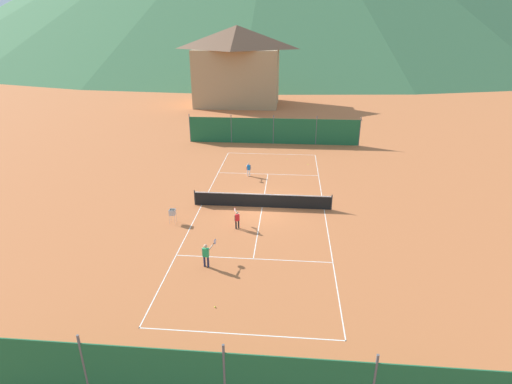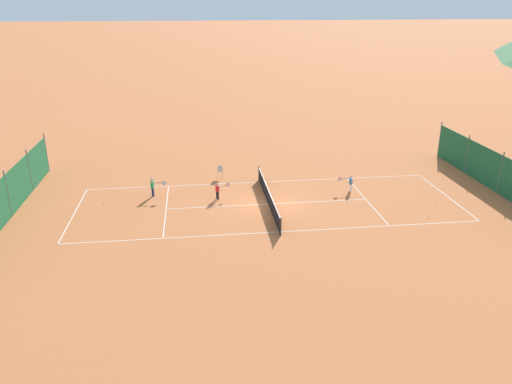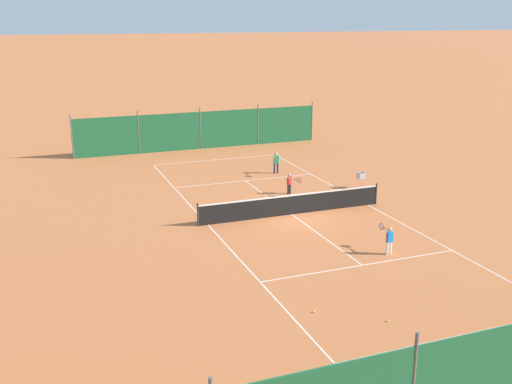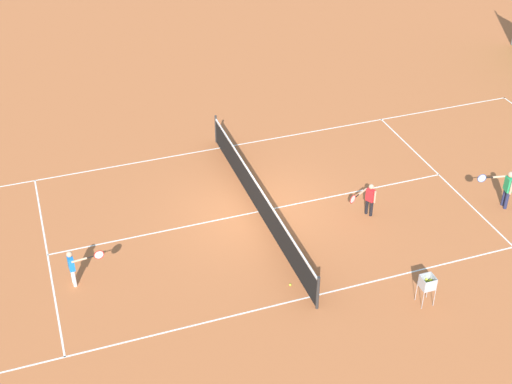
# 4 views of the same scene
# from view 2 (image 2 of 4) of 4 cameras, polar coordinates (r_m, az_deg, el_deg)

# --- Properties ---
(ground_plane) EXTENTS (600.00, 600.00, 0.00)m
(ground_plane) POSITION_cam_2_polar(r_m,az_deg,el_deg) (31.61, 1.41, -1.38)
(ground_plane) COLOR #BC6638
(court_line_markings) EXTENTS (8.25, 23.85, 0.01)m
(court_line_markings) POSITION_cam_2_polar(r_m,az_deg,el_deg) (31.61, 1.41, -1.38)
(court_line_markings) COLOR white
(court_line_markings) RESTS_ON ground
(tennis_net) EXTENTS (9.18, 0.08, 1.06)m
(tennis_net) POSITION_cam_2_polar(r_m,az_deg,el_deg) (31.42, 1.42, -0.54)
(tennis_net) COLOR #2D2D2D
(tennis_net) RESTS_ON ground
(windscreen_fence_far) EXTENTS (17.28, 0.08, 2.90)m
(windscreen_fence_far) POSITION_cam_2_polar(r_m,az_deg,el_deg) (36.70, 26.13, 1.81)
(windscreen_fence_far) COLOR #1E6038
(windscreen_fence_far) RESTS_ON ground
(windscreen_fence_near) EXTENTS (17.28, 0.08, 2.90)m
(windscreen_fence_near) POSITION_cam_2_polar(r_m,az_deg,el_deg) (32.74, -26.48, -0.43)
(windscreen_fence_near) COLOR #1E6038
(windscreen_fence_near) RESTS_ON ground
(player_far_service) EXTENTS (0.47, 0.97, 1.11)m
(player_far_service) POSITION_cam_2_polar(r_m,az_deg,el_deg) (32.27, -4.35, 0.29)
(player_far_service) COLOR black
(player_far_service) RESTS_ON ground
(player_near_service) EXTENTS (0.58, 1.02, 1.28)m
(player_near_service) POSITION_cam_2_polar(r_m,az_deg,el_deg) (33.25, -11.69, 0.71)
(player_near_service) COLOR #23284C
(player_near_service) RESTS_ON ground
(player_far_baseline) EXTENTS (0.38, 0.97, 1.12)m
(player_far_baseline) POSITION_cam_2_polar(r_m,az_deg,el_deg) (34.04, 10.69, 1.10)
(player_far_baseline) COLOR white
(player_far_baseline) RESTS_ON ground
(tennis_ball_alley_left) EXTENTS (0.07, 0.07, 0.07)m
(tennis_ball_alley_left) POSITION_cam_2_polar(r_m,az_deg,el_deg) (31.30, 19.07, -2.78)
(tennis_ball_alley_left) COLOR #CCE033
(tennis_ball_alley_left) RESTS_ON ground
(tennis_ball_service_box) EXTENTS (0.07, 0.07, 0.07)m
(tennis_ball_service_box) POSITION_cam_2_polar(r_m,az_deg,el_deg) (33.02, -17.10, -1.29)
(tennis_ball_service_box) COLOR #CCE033
(tennis_ball_service_box) RESTS_ON ground
(tennis_ball_alley_right) EXTENTS (0.07, 0.07, 0.07)m
(tennis_ball_alley_right) POSITION_cam_2_polar(r_m,az_deg,el_deg) (34.88, 1.10, 0.88)
(tennis_ball_alley_right) COLOR #CCE033
(tennis_ball_alley_right) RESTS_ON ground
(tennis_ball_far_corner) EXTENTS (0.07, 0.07, 0.07)m
(tennis_ball_far_corner) POSITION_cam_2_polar(r_m,az_deg,el_deg) (33.39, 19.82, -1.37)
(tennis_ball_far_corner) COLOR #CCE033
(tennis_ball_far_corner) RESTS_ON ground
(ball_hopper) EXTENTS (0.36, 0.36, 0.89)m
(ball_hopper) POSITION_cam_2_polar(r_m,az_deg,el_deg) (36.06, -4.16, 2.57)
(ball_hopper) COLOR #B7B7BC
(ball_hopper) RESTS_ON ground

